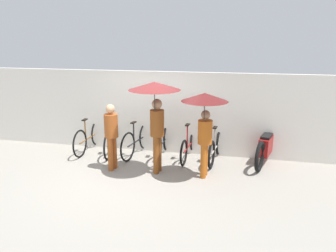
{
  "coord_description": "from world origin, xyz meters",
  "views": [
    {
      "loc": [
        2.26,
        -6.47,
        3.09
      ],
      "look_at": [
        0.62,
        1.01,
        1.0
      ],
      "focal_mm": 35.0,
      "sensor_mm": 36.0,
      "label": 1
    }
  ],
  "objects_px": {
    "parked_bicycle_0": "(89,137)",
    "parked_bicycle_2": "(137,140)",
    "parked_bicycle_5": "(216,147)",
    "pedestrian_leading": "(111,132)",
    "motorcycle": "(266,147)",
    "parked_bicycle_3": "(163,142)",
    "pedestrian_trailing": "(205,111)",
    "parked_bicycle_1": "(112,140)",
    "parked_bicycle_4": "(189,145)",
    "pedestrian_center": "(155,100)"
  },
  "relations": [
    {
      "from": "parked_bicycle_0",
      "to": "parked_bicycle_2",
      "type": "bearing_deg",
      "value": -89.45
    },
    {
      "from": "parked_bicycle_5",
      "to": "pedestrian_leading",
      "type": "xyz_separation_m",
      "value": [
        -2.37,
        -1.08,
        0.56
      ]
    },
    {
      "from": "motorcycle",
      "to": "pedestrian_leading",
      "type": "bearing_deg",
      "value": 124.44
    },
    {
      "from": "parked_bicycle_3",
      "to": "pedestrian_trailing",
      "type": "bearing_deg",
      "value": -134.09
    },
    {
      "from": "parked_bicycle_0",
      "to": "parked_bicycle_5",
      "type": "distance_m",
      "value": 3.51
    },
    {
      "from": "parked_bicycle_0",
      "to": "parked_bicycle_3",
      "type": "relative_size",
      "value": 1.01
    },
    {
      "from": "parked_bicycle_5",
      "to": "motorcycle",
      "type": "xyz_separation_m",
      "value": [
        1.24,
        0.14,
        0.06
      ]
    },
    {
      "from": "pedestrian_leading",
      "to": "pedestrian_trailing",
      "type": "height_order",
      "value": "pedestrian_trailing"
    },
    {
      "from": "parked_bicycle_3",
      "to": "parked_bicycle_5",
      "type": "relative_size",
      "value": 1.04
    },
    {
      "from": "parked_bicycle_3",
      "to": "parked_bicycle_1",
      "type": "bearing_deg",
      "value": 91.6
    },
    {
      "from": "parked_bicycle_2",
      "to": "pedestrian_trailing",
      "type": "height_order",
      "value": "pedestrian_trailing"
    },
    {
      "from": "parked_bicycle_4",
      "to": "parked_bicycle_5",
      "type": "distance_m",
      "value": 0.71
    },
    {
      "from": "pedestrian_center",
      "to": "motorcycle",
      "type": "height_order",
      "value": "pedestrian_center"
    },
    {
      "from": "pedestrian_leading",
      "to": "parked_bicycle_3",
      "type": "bearing_deg",
      "value": -123.34
    },
    {
      "from": "pedestrian_center",
      "to": "parked_bicycle_3",
      "type": "bearing_deg",
      "value": -77.56
    },
    {
      "from": "parked_bicycle_5",
      "to": "pedestrian_center",
      "type": "distance_m",
      "value": 2.2
    },
    {
      "from": "parked_bicycle_0",
      "to": "parked_bicycle_4",
      "type": "distance_m",
      "value": 2.8
    },
    {
      "from": "parked_bicycle_2",
      "to": "pedestrian_center",
      "type": "distance_m",
      "value": 1.96
    },
    {
      "from": "parked_bicycle_0",
      "to": "parked_bicycle_5",
      "type": "height_order",
      "value": "parked_bicycle_5"
    },
    {
      "from": "parked_bicycle_3",
      "to": "parked_bicycle_2",
      "type": "bearing_deg",
      "value": 90.43
    },
    {
      "from": "parked_bicycle_3",
      "to": "parked_bicycle_4",
      "type": "relative_size",
      "value": 1.02
    },
    {
      "from": "parked_bicycle_5",
      "to": "pedestrian_leading",
      "type": "distance_m",
      "value": 2.66
    },
    {
      "from": "parked_bicycle_2",
      "to": "pedestrian_leading",
      "type": "distance_m",
      "value": 1.27
    },
    {
      "from": "parked_bicycle_2",
      "to": "pedestrian_trailing",
      "type": "bearing_deg",
      "value": -112.48
    },
    {
      "from": "parked_bicycle_5",
      "to": "pedestrian_center",
      "type": "xyz_separation_m",
      "value": [
        -1.29,
        -1.12,
        1.39
      ]
    },
    {
      "from": "parked_bicycle_2",
      "to": "parked_bicycle_3",
      "type": "distance_m",
      "value": 0.7
    },
    {
      "from": "parked_bicycle_4",
      "to": "pedestrian_center",
      "type": "height_order",
      "value": "pedestrian_center"
    },
    {
      "from": "pedestrian_leading",
      "to": "pedestrian_trailing",
      "type": "bearing_deg",
      "value": -173.94
    },
    {
      "from": "pedestrian_trailing",
      "to": "parked_bicycle_1",
      "type": "bearing_deg",
      "value": -16.94
    },
    {
      "from": "parked_bicycle_4",
      "to": "parked_bicycle_5",
      "type": "height_order",
      "value": "parked_bicycle_5"
    },
    {
      "from": "parked_bicycle_2",
      "to": "motorcycle",
      "type": "xyz_separation_m",
      "value": [
        3.34,
        0.11,
        0.02
      ]
    },
    {
      "from": "parked_bicycle_1",
      "to": "motorcycle",
      "type": "relative_size",
      "value": 0.86
    },
    {
      "from": "pedestrian_leading",
      "to": "motorcycle",
      "type": "bearing_deg",
      "value": -153.92
    },
    {
      "from": "parked_bicycle_3",
      "to": "motorcycle",
      "type": "xyz_separation_m",
      "value": [
        2.64,
        0.1,
        0.04
      ]
    },
    {
      "from": "motorcycle",
      "to": "pedestrian_trailing",
      "type": "bearing_deg",
      "value": 147.39
    },
    {
      "from": "parked_bicycle_0",
      "to": "pedestrian_center",
      "type": "height_order",
      "value": "pedestrian_center"
    },
    {
      "from": "parked_bicycle_1",
      "to": "motorcycle",
      "type": "distance_m",
      "value": 4.05
    },
    {
      "from": "parked_bicycle_0",
      "to": "pedestrian_center",
      "type": "distance_m",
      "value": 2.85
    },
    {
      "from": "parked_bicycle_3",
      "to": "pedestrian_leading",
      "type": "xyz_separation_m",
      "value": [
        -0.97,
        -1.12,
        0.54
      ]
    },
    {
      "from": "parked_bicycle_0",
      "to": "motorcycle",
      "type": "distance_m",
      "value": 4.75
    },
    {
      "from": "parked_bicycle_1",
      "to": "pedestrian_center",
      "type": "relative_size",
      "value": 0.79
    },
    {
      "from": "parked_bicycle_4",
      "to": "pedestrian_trailing",
      "type": "distance_m",
      "value": 1.77
    },
    {
      "from": "parked_bicycle_0",
      "to": "parked_bicycle_1",
      "type": "distance_m",
      "value": 0.7
    },
    {
      "from": "parked_bicycle_0",
      "to": "pedestrian_trailing",
      "type": "height_order",
      "value": "pedestrian_trailing"
    },
    {
      "from": "parked_bicycle_1",
      "to": "pedestrian_trailing",
      "type": "distance_m",
      "value": 3.08
    },
    {
      "from": "parked_bicycle_3",
      "to": "pedestrian_trailing",
      "type": "height_order",
      "value": "pedestrian_trailing"
    },
    {
      "from": "parked_bicycle_3",
      "to": "pedestrian_center",
      "type": "xyz_separation_m",
      "value": [
        0.12,
        -1.17,
        1.36
      ]
    },
    {
      "from": "parked_bicycle_4",
      "to": "parked_bicycle_0",
      "type": "bearing_deg",
      "value": 95.13
    },
    {
      "from": "parked_bicycle_4",
      "to": "parked_bicycle_3",
      "type": "bearing_deg",
      "value": 97.44
    },
    {
      "from": "parked_bicycle_1",
      "to": "parked_bicycle_4",
      "type": "distance_m",
      "value": 2.11
    }
  ]
}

